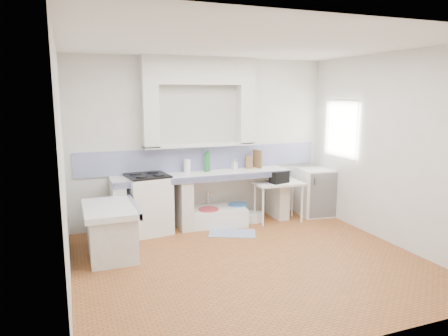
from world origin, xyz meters
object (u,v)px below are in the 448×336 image
object	(u,v)px
side_table	(278,202)
fridge	(315,192)
sink	(212,217)
stove	(148,205)

from	to	relation	value
side_table	fridge	bearing A→B (deg)	9.78
sink	stove	bearing A→B (deg)	-171.26
stove	fridge	world-z (taller)	stove
sink	fridge	world-z (taller)	fridge
stove	side_table	distance (m)	2.24
side_table	sink	bearing A→B (deg)	171.95
stove	fridge	bearing A→B (deg)	-9.77
stove	sink	xyz separation A→B (m)	(1.09, 0.01, -0.32)
side_table	fridge	size ratio (longest dim) A/B	0.97
stove	side_table	bearing A→B (deg)	-13.06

